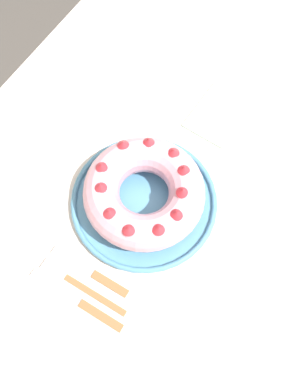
{
  "coord_description": "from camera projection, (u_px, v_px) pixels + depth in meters",
  "views": [
    {
      "loc": [
        -0.29,
        -0.13,
        1.48
      ],
      "look_at": [
        -0.02,
        0.02,
        0.78
      ],
      "focal_mm": 35.0,
      "sensor_mm": 36.0,
      "label": 1
    }
  ],
  "objects": [
    {
      "name": "dining_table",
      "position": [
        157.0,
        212.0,
        0.89
      ],
      "size": [
        1.52,
        0.98,
        0.72
      ],
      "color": "beige",
      "rests_on": "ground_plane"
    },
    {
      "name": "napkin",
      "position": [
        218.0,
        114.0,
        0.91
      ],
      "size": [
        0.17,
        0.12,
        0.0
      ],
      "primitive_type": "cube",
      "rotation": [
        0.0,
        0.0,
        -0.07
      ],
      "color": "#B2D1B7",
      "rests_on": "dining_table"
    },
    {
      "name": "bundt_cake",
      "position": [
        144.0,
        192.0,
        0.76
      ],
      "size": [
        0.25,
        0.25,
        0.09
      ],
      "color": "#E09EAD",
      "rests_on": "serving_dish"
    },
    {
      "name": "cake_knife",
      "position": [
        94.0,
        274.0,
        0.75
      ],
      "size": [
        0.02,
        0.18,
        0.01
      ],
      "rotation": [
        0.0,
        0.0,
        -0.1
      ],
      "color": "#936038",
      "rests_on": "dining_table"
    },
    {
      "name": "fork",
      "position": [
        77.0,
        284.0,
        0.74
      ],
      "size": [
        0.02,
        0.2,
        0.01
      ],
      "rotation": [
        0.0,
        0.0,
        0.1
      ],
      "color": "#936038",
      "rests_on": "dining_table"
    },
    {
      "name": "serving_dish",
      "position": [
        144.0,
        201.0,
        0.81
      ],
      "size": [
        0.32,
        0.32,
        0.02
      ],
      "color": "#518EB2",
      "rests_on": "dining_table"
    },
    {
      "name": "ground_plane",
      "position": [
        152.0,
        269.0,
        1.48
      ],
      "size": [
        8.0,
        8.0,
        0.0
      ],
      "primitive_type": "plane",
      "color": "#4C4742"
    },
    {
      "name": "serving_knife",
      "position": [
        82.0,
        304.0,
        0.73
      ],
      "size": [
        0.02,
        0.21,
        0.01
      ],
      "rotation": [
        0.0,
        0.0,
        0.06
      ],
      "color": "#936038",
      "rests_on": "dining_table"
    }
  ]
}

